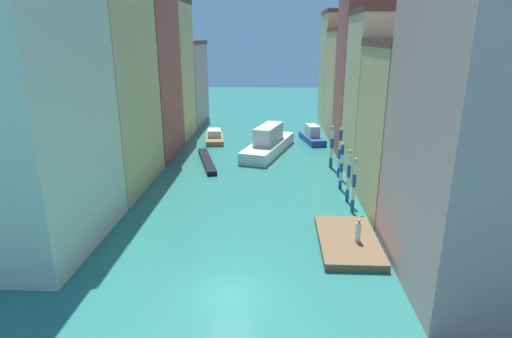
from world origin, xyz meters
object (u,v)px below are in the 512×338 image
object	(u,v)px
gondola_black	(207,161)
waterfront_dock	(348,241)
motorboat_1	(312,136)
mooring_pole_1	(349,175)
motorboat_0	(214,137)
mooring_pole_2	(341,165)
mooring_pole_4	(332,146)
mooring_pole_3	(340,152)
person_on_dock	(358,231)
vaporetto_white	(268,143)
mooring_pole_0	(354,185)

from	to	relation	value
gondola_black	waterfront_dock	bearing A→B (deg)	-55.83
gondola_black	motorboat_1	world-z (taller)	motorboat_1
mooring_pole_1	motorboat_0	xyz separation A→B (m)	(-14.79, 21.77, -1.83)
mooring_pole_2	mooring_pole_4	bearing A→B (deg)	90.42
mooring_pole_3	motorboat_0	distance (m)	21.35
person_on_dock	mooring_pole_3	bearing A→B (deg)	86.68
mooring_pole_4	motorboat_0	distance (m)	18.85
vaporetto_white	mooring_pole_1	bearing A→B (deg)	-65.61
mooring_pole_1	mooring_pole_3	size ratio (longest dim) A/B	0.91
mooring_pole_1	motorboat_1	world-z (taller)	mooring_pole_1
mooring_pole_0	mooring_pole_4	bearing A→B (deg)	91.06
mooring_pole_0	mooring_pole_4	world-z (taller)	mooring_pole_4
mooring_pole_0	vaporetto_white	world-z (taller)	mooring_pole_0
waterfront_dock	gondola_black	size ratio (longest dim) A/B	0.75
person_on_dock	mooring_pole_4	xyz separation A→B (m)	(0.48, 18.48, 1.13)
mooring_pole_0	mooring_pole_3	xyz separation A→B (m)	(0.18, 9.13, 0.25)
mooring_pole_3	gondola_black	bearing A→B (deg)	163.69
mooring_pole_4	gondola_black	xyz separation A→B (m)	(-13.90, 0.93, -2.14)
person_on_dock	mooring_pole_0	world-z (taller)	mooring_pole_0
mooring_pole_0	mooring_pole_1	size ratio (longest dim) A/B	0.99
waterfront_dock	gondola_black	bearing A→B (deg)	124.17
mooring_pole_0	vaporetto_white	xyz separation A→B (m)	(-7.21, 18.22, -1.14)
mooring_pole_0	motorboat_1	bearing A→B (deg)	93.15
motorboat_1	mooring_pole_1	bearing A→B (deg)	-86.59
mooring_pole_3	motorboat_1	xyz separation A→B (m)	(-1.51, 15.05, -1.82)
vaporetto_white	motorboat_0	distance (m)	9.69
person_on_dock	vaporetto_white	distance (m)	25.17
vaporetto_white	gondola_black	size ratio (longest dim) A/B	1.34
mooring_pole_4	gondola_black	world-z (taller)	mooring_pole_4
mooring_pole_3	motorboat_1	size ratio (longest dim) A/B	0.76
waterfront_dock	mooring_pole_0	distance (m)	6.15
person_on_dock	mooring_pole_4	distance (m)	18.52
mooring_pole_1	motorboat_0	world-z (taller)	mooring_pole_1
mooring_pole_4	motorboat_0	size ratio (longest dim) A/B	0.65
gondola_black	person_on_dock	bearing A→B (deg)	-55.33
waterfront_dock	mooring_pole_1	distance (m)	8.41
waterfront_dock	mooring_pole_4	world-z (taller)	mooring_pole_4
mooring_pole_3	mooring_pole_4	bearing A→B (deg)	97.15
vaporetto_white	motorboat_0	bearing A→B (deg)	142.00
mooring_pole_4	vaporetto_white	bearing A→B (deg)	140.11
waterfront_dock	vaporetto_white	bearing A→B (deg)	104.00
mooring_pole_2	mooring_pole_4	distance (m)	6.88
mooring_pole_4	gondola_black	distance (m)	14.09
mooring_pole_3	motorboat_1	world-z (taller)	mooring_pole_3
mooring_pole_4	vaporetto_white	xyz separation A→B (m)	(-6.98, 5.83, -1.16)
mooring_pole_1	person_on_dock	bearing A→B (deg)	-94.51
person_on_dock	mooring_pole_0	size ratio (longest dim) A/B	0.34
motorboat_0	motorboat_1	bearing A→B (deg)	0.05
mooring_pole_2	vaporetto_white	world-z (taller)	mooring_pole_2
waterfront_dock	mooring_pole_1	world-z (taller)	mooring_pole_1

